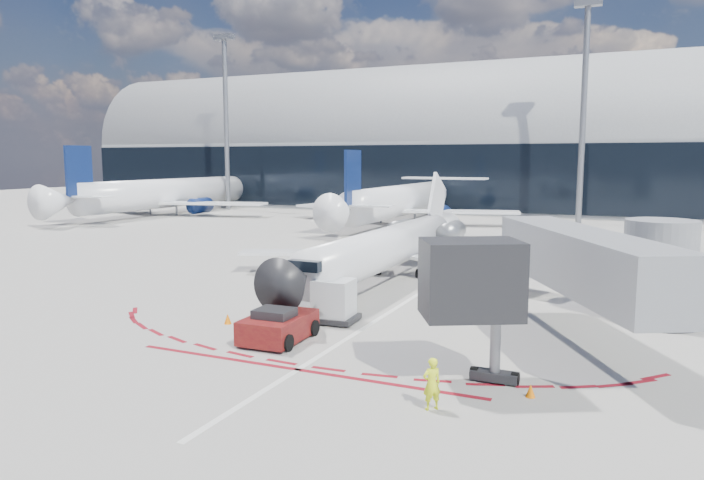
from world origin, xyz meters
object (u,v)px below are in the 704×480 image
at_px(regional_jet, 392,245).
at_px(ramp_worker, 432,384).
at_px(pushback_tug, 278,326).
at_px(uld_container, 334,301).

bearing_deg(regional_jet, ramp_worker, -66.11).
height_order(regional_jet, ramp_worker, regional_jet).
distance_m(pushback_tug, ramp_worker, 9.14).
relative_size(pushback_tug, ramp_worker, 3.40).
xyz_separation_m(ramp_worker, uld_container, (-7.19, 8.08, 0.18)).
distance_m(regional_jet, ramp_worker, 20.72).
relative_size(ramp_worker, uld_container, 0.72).
bearing_deg(uld_container, pushback_tug, -105.92).
bearing_deg(uld_container, ramp_worker, -51.81).
distance_m(pushback_tug, uld_container, 3.79).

